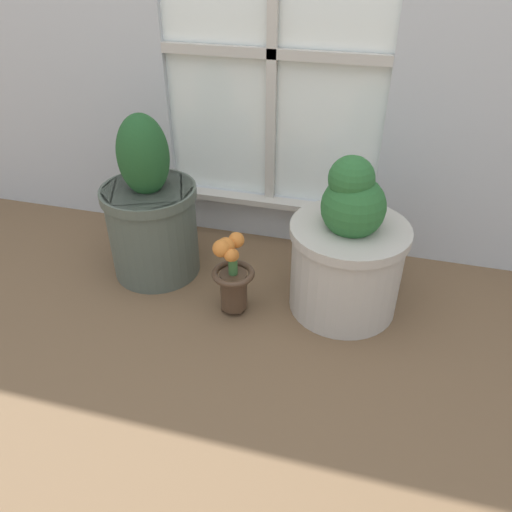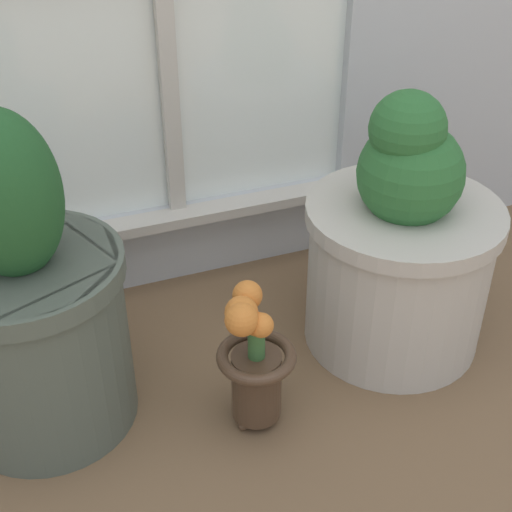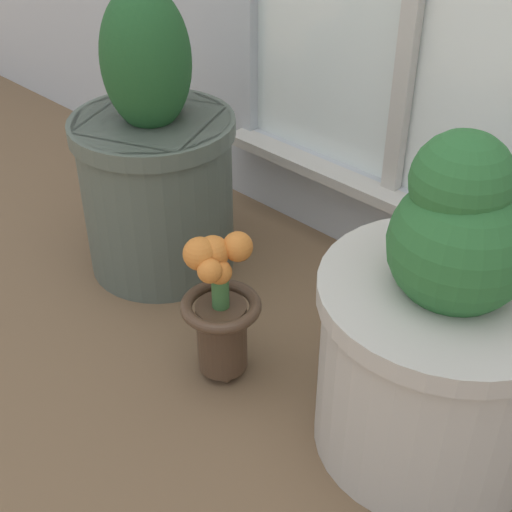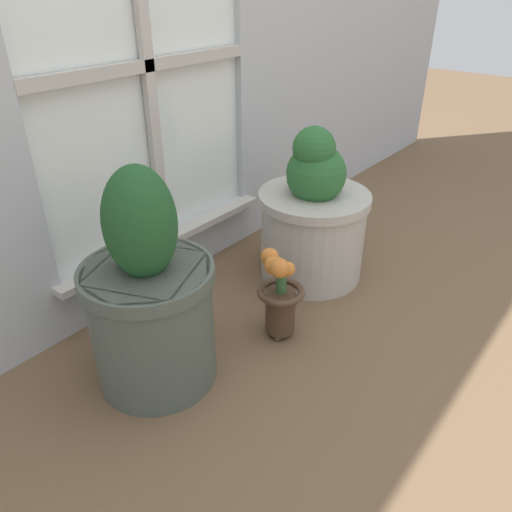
{
  "view_description": "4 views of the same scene",
  "coord_description": "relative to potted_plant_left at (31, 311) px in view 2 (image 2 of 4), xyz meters",
  "views": [
    {
      "loc": [
        0.42,
        -1.19,
        1.15
      ],
      "look_at": [
        0.06,
        0.17,
        0.18
      ],
      "focal_mm": 35.0,
      "sensor_mm": 36.0,
      "label": 1
    },
    {
      "loc": [
        -0.34,
        -0.81,
        1.02
      ],
      "look_at": [
        0.04,
        0.18,
        0.31
      ],
      "focal_mm": 50.0,
      "sensor_mm": 36.0,
      "label": 2
    },
    {
      "loc": [
        0.73,
        -0.58,
        0.95
      ],
      "look_at": [
        0.01,
        0.17,
        0.23
      ],
      "focal_mm": 50.0,
      "sensor_mm": 36.0,
      "label": 3
    },
    {
      "loc": [
        -1.01,
        -0.64,
        1.0
      ],
      "look_at": [
        -0.04,
        0.15,
        0.27
      ],
      "focal_mm": 35.0,
      "sensor_mm": 36.0,
      "label": 4
    }
  ],
  "objects": [
    {
      "name": "flower_vase",
      "position": [
        0.35,
        -0.16,
        -0.09
      ],
      "size": [
        0.15,
        0.15,
        0.29
      ],
      "color": "#473323",
      "rests_on": "ground_plane"
    },
    {
      "name": "ground_plane",
      "position": [
        0.36,
        -0.24,
        -0.25
      ],
      "size": [
        10.0,
        10.0,
        0.0
      ],
      "primitive_type": "plane",
      "color": "brown"
    },
    {
      "name": "potted_plant_right",
      "position": [
        0.72,
        -0.03,
        -0.02
      ],
      "size": [
        0.39,
        0.39,
        0.56
      ],
      "color": "#B7B2A8",
      "rests_on": "ground_plane"
    },
    {
      "name": "potted_plant_left",
      "position": [
        0.0,
        0.0,
        0.0
      ],
      "size": [
        0.34,
        0.34,
        0.62
      ],
      "color": "#4C564C",
      "rests_on": "ground_plane"
    }
  ]
}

